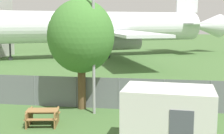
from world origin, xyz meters
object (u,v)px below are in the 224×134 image
object	(u,v)px
portable_cabin	(168,119)
picnic_bench_open_grass	(43,116)
tree_near_hangar	(81,37)
airplane	(94,27)

from	to	relation	value
portable_cabin	picnic_bench_open_grass	bearing A→B (deg)	164.89
picnic_bench_open_grass	tree_near_hangar	world-z (taller)	tree_near_hangar
portable_cabin	tree_near_hangar	xyz separation A→B (m)	(-4.78, 5.19, 2.92)
tree_near_hangar	airplane	bearing A→B (deg)	100.60
picnic_bench_open_grass	tree_near_hangar	size ratio (longest dim) A/B	0.28
airplane	tree_near_hangar	bearing A→B (deg)	71.37
airplane	tree_near_hangar	world-z (taller)	airplane
portable_cabin	picnic_bench_open_grass	size ratio (longest dim) A/B	2.03
portable_cabin	airplane	bearing A→B (deg)	111.38
airplane	portable_cabin	xyz separation A→B (m)	(9.70, -31.45, -2.98)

